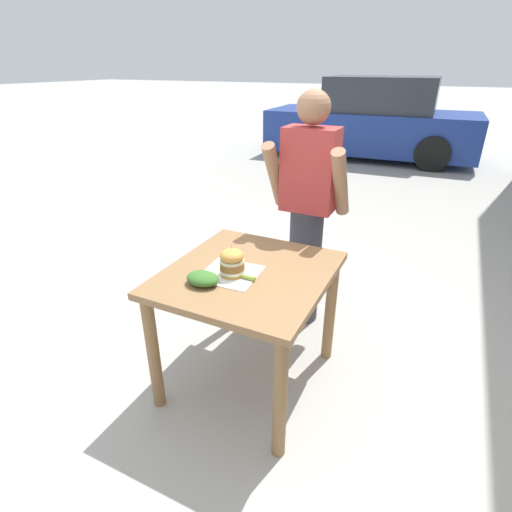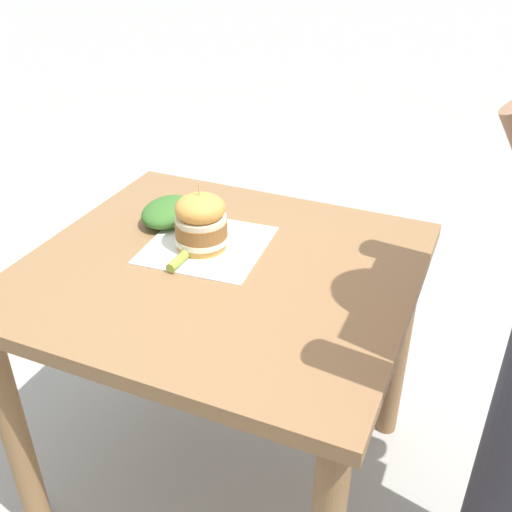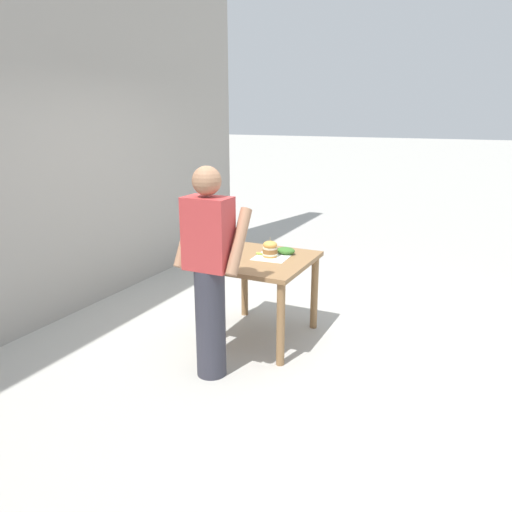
{
  "view_description": "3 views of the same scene",
  "coord_description": "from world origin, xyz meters",
  "views": [
    {
      "loc": [
        0.9,
        -1.76,
        1.83
      ],
      "look_at": [
        0.0,
        0.1,
        0.83
      ],
      "focal_mm": 28.0,
      "sensor_mm": 36.0,
      "label": 1
    },
    {
      "loc": [
        1.14,
        0.59,
        1.58
      ],
      "look_at": [
        0.0,
        0.1,
        0.83
      ],
      "focal_mm": 42.0,
      "sensor_mm": 36.0,
      "label": 2
    },
    {
      "loc": [
        -1.85,
        3.96,
        2.06
      ],
      "look_at": [
        0.0,
        0.1,
        0.83
      ],
      "focal_mm": 35.0,
      "sensor_mm": 36.0,
      "label": 3
    }
  ],
  "objects": [
    {
      "name": "sandwich",
      "position": [
        -0.06,
        -0.08,
        0.86
      ],
      "size": [
        0.14,
        0.14,
        0.19
      ],
      "color": "gold",
      "rests_on": "serving_paper"
    },
    {
      "name": "side_salad",
      "position": [
        -0.15,
        -0.23,
        0.81
      ],
      "size": [
        0.18,
        0.14,
        0.07
      ],
      "primitive_type": "ellipsoid",
      "color": "#386B28",
      "rests_on": "patio_table"
    },
    {
      "name": "ground_plane",
      "position": [
        0.0,
        0.0,
        0.0
      ],
      "size": [
        80.0,
        80.0,
        0.0
      ],
      "primitive_type": "plane",
      "color": "#ADAAA3"
    },
    {
      "name": "diner_across_table",
      "position": [
        0.06,
        0.8,
        0.88
      ],
      "size": [
        0.55,
        0.35,
        1.69
      ],
      "color": "#33333D",
      "rests_on": "ground"
    },
    {
      "name": "serving_paper",
      "position": [
        -0.07,
        -0.07,
        0.78
      ],
      "size": [
        0.32,
        0.32,
        0.0
      ],
      "primitive_type": "cube",
      "rotation": [
        0.0,
        0.0,
        0.07
      ],
      "color": "white",
      "rests_on": "patio_table"
    },
    {
      "name": "pickle_spear",
      "position": [
        0.05,
        -0.09,
        0.79
      ],
      "size": [
        0.08,
        0.03,
        0.02
      ],
      "primitive_type": "cylinder",
      "rotation": [
        0.0,
        1.57,
        3.13
      ],
      "color": "#8EA83D",
      "rests_on": "serving_paper"
    },
    {
      "name": "patio_table",
      "position": [
        0.0,
        0.0,
        0.64
      ],
      "size": [
        0.89,
        0.97,
        0.78
      ],
      "color": "olive",
      "rests_on": "ground"
    }
  ]
}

